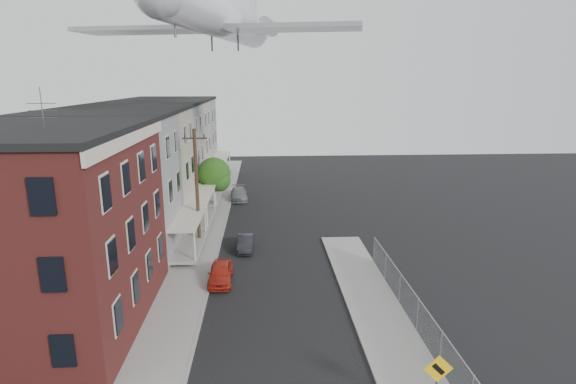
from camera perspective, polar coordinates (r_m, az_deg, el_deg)
name	(u,v)px	position (r m, az deg, el deg)	size (l,w,h in m)	color
sidewalk_left	(210,221)	(41.12, -9.90, -3.68)	(3.00, 62.00, 0.12)	gray
sidewalk_right	(382,322)	(25.05, 11.85, -15.84)	(3.00, 26.00, 0.12)	gray
curb_left	(226,221)	(40.97, -7.88, -3.65)	(0.15, 62.00, 0.14)	gray
curb_right	(355,323)	(24.73, 8.48, -16.07)	(0.15, 26.00, 0.14)	gray
corner_building	(36,230)	(25.72, -29.35, -4.20)	(10.31, 12.30, 12.15)	black
row_house_a	(102,187)	(34.18, -22.50, 0.63)	(11.98, 7.00, 10.30)	slate
row_house_b	(131,168)	(40.70, -19.36, 2.91)	(11.98, 7.00, 10.30)	gray
row_house_c	(150,155)	(47.37, -17.08, 4.55)	(11.98, 7.00, 10.30)	slate
row_house_d	(165,145)	(54.12, -15.37, 5.78)	(11.98, 7.00, 10.30)	gray
row_house_e	(176,138)	(60.92, -14.03, 6.73)	(11.98, 7.00, 10.30)	slate
chainlink_fence	(418,315)	(24.19, 16.14, -14.73)	(0.06, 18.06, 1.90)	gray
warning_sign	(437,377)	(18.51, 18.44, -21.43)	(1.10, 0.11, 2.80)	#515156
utility_pole	(197,187)	(34.17, -11.50, 0.65)	(1.80, 0.26, 9.00)	black
street_tree	(215,175)	(44.01, -9.22, 2.08)	(3.22, 3.20, 5.20)	black
car_near	(221,273)	(29.04, -8.55, -10.11)	(1.46, 3.62, 1.23)	#AF2516
car_mid	(245,243)	(34.03, -5.42, -6.48)	(1.12, 3.22, 1.06)	black
car_far	(239,194)	(48.22, -6.26, -0.24)	(1.70, 4.17, 1.21)	slate
airplane	(223,19)	(38.08, -8.27, 20.92)	(22.04, 25.19, 7.24)	silver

